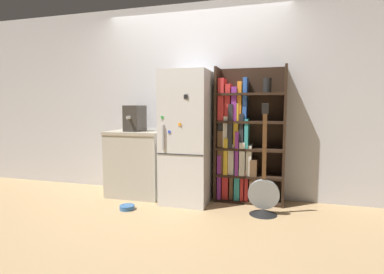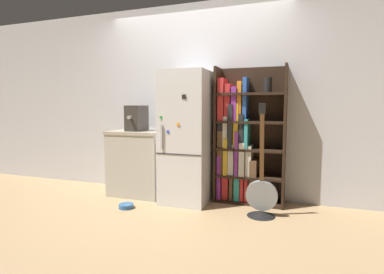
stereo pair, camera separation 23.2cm
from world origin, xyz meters
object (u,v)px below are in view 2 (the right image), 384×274
(refrigerator, at_px, (188,137))
(espresso_machine, at_px, (137,118))
(bookshelf, at_px, (242,142))
(guitar, at_px, (261,201))
(pet_bowl, at_px, (126,206))

(refrigerator, xyz_separation_m, espresso_machine, (-0.75, 0.03, 0.23))
(bookshelf, distance_m, guitar, 0.81)
(refrigerator, bearing_deg, guitar, -15.75)
(bookshelf, distance_m, espresso_machine, 1.45)
(refrigerator, xyz_separation_m, guitar, (0.97, -0.27, -0.65))
(espresso_machine, distance_m, pet_bowl, 1.19)
(refrigerator, distance_m, guitar, 1.20)
(refrigerator, distance_m, espresso_machine, 0.79)
(espresso_machine, relative_size, guitar, 0.29)
(bookshelf, xyz_separation_m, espresso_machine, (-1.41, -0.17, 0.30))
(refrigerator, bearing_deg, espresso_machine, 178.03)
(espresso_machine, bearing_deg, pet_bowl, -74.23)
(espresso_machine, distance_m, guitar, 1.96)
(bookshelf, distance_m, pet_bowl, 1.62)
(guitar, bearing_deg, bookshelf, 123.75)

